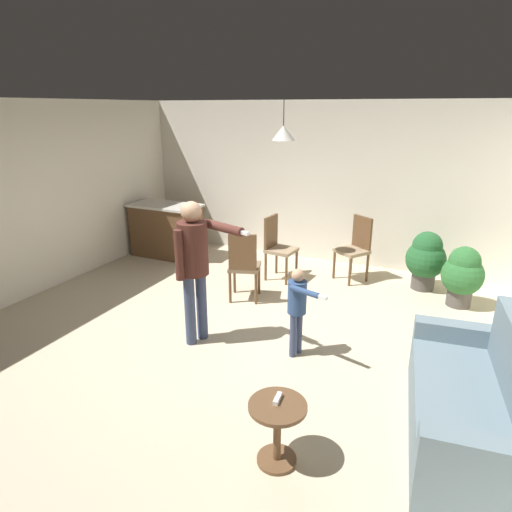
# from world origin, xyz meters

# --- Properties ---
(ground) EXTENTS (7.68, 7.68, 0.00)m
(ground) POSITION_xyz_m (0.00, 0.00, 0.00)
(ground) COLOR beige
(wall_back) EXTENTS (6.40, 0.10, 2.70)m
(wall_back) POSITION_xyz_m (0.00, 3.20, 1.35)
(wall_back) COLOR silver
(wall_back) RESTS_ON ground
(wall_left) EXTENTS (0.10, 6.40, 2.70)m
(wall_left) POSITION_xyz_m (-3.20, 0.00, 1.35)
(wall_left) COLOR silver
(wall_left) RESTS_ON ground
(couch_floral) EXTENTS (1.05, 1.89, 1.00)m
(couch_floral) POSITION_xyz_m (2.59, -0.65, 0.33)
(couch_floral) COLOR slate
(couch_floral) RESTS_ON ground
(kitchen_counter) EXTENTS (1.26, 0.66, 0.95)m
(kitchen_counter) POSITION_xyz_m (-2.45, 2.18, 0.48)
(kitchen_counter) COLOR brown
(kitchen_counter) RESTS_ON ground
(side_table_by_couch) EXTENTS (0.44, 0.44, 0.52)m
(side_table_by_couch) POSITION_xyz_m (1.24, -1.55, 0.33)
(side_table_by_couch) COLOR brown
(side_table_by_couch) RESTS_ON ground
(person_adult) EXTENTS (0.85, 0.46, 1.65)m
(person_adult) POSITION_xyz_m (-0.29, -0.24, 1.02)
(person_adult) COLOR #384260
(person_adult) RESTS_ON ground
(person_child) EXTENTS (0.49, 0.39, 1.00)m
(person_child) POSITION_xyz_m (0.85, -0.04, 0.62)
(person_child) COLOR #384260
(person_child) RESTS_ON ground
(dining_chair_by_counter) EXTENTS (0.46, 0.46, 1.00)m
(dining_chair_by_counter) POSITION_xyz_m (-0.21, 1.98, 0.55)
(dining_chair_by_counter) COLOR brown
(dining_chair_by_counter) RESTS_ON ground
(dining_chair_near_wall) EXTENTS (0.58, 0.58, 1.00)m
(dining_chair_near_wall) POSITION_xyz_m (0.91, 2.45, 0.55)
(dining_chair_near_wall) COLOR brown
(dining_chair_near_wall) RESTS_ON ground
(dining_chair_centre_back) EXTENTS (0.53, 0.53, 1.00)m
(dining_chair_centre_back) POSITION_xyz_m (-0.30, 1.00, 0.55)
(dining_chair_centre_back) COLOR brown
(dining_chair_centre_back) RESTS_ON ground
(potted_plant_corner) EXTENTS (0.55, 0.55, 0.84)m
(potted_plant_corner) POSITION_xyz_m (2.44, 2.09, 0.46)
(potted_plant_corner) COLOR #4C4742
(potted_plant_corner) RESTS_ON ground
(potted_plant_by_wall) EXTENTS (0.57, 0.57, 0.88)m
(potted_plant_by_wall) POSITION_xyz_m (1.94, 2.50, 0.48)
(potted_plant_by_wall) COLOR #4C4742
(potted_plant_by_wall) RESTS_ON ground
(spare_remote_on_table) EXTENTS (0.05, 0.13, 0.04)m
(spare_remote_on_table) POSITION_xyz_m (1.22, -1.51, 0.54)
(spare_remote_on_table) COLOR white
(spare_remote_on_table) RESTS_ON side_table_by_couch
(ceiling_light_pendant) EXTENTS (0.32, 0.32, 0.55)m
(ceiling_light_pendant) POSITION_xyz_m (-0.05, 1.73, 2.25)
(ceiling_light_pendant) COLOR silver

